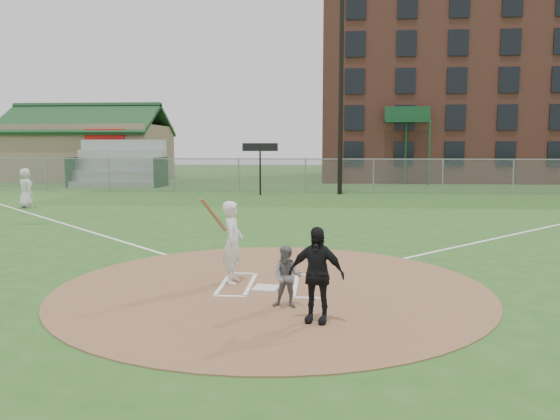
# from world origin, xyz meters

# --- Properties ---
(ground) EXTENTS (140.00, 140.00, 0.00)m
(ground) POSITION_xyz_m (0.00, 0.00, 0.00)
(ground) COLOR #27531C
(ground) RESTS_ON ground
(dirt_circle) EXTENTS (8.40, 8.40, 0.02)m
(dirt_circle) POSITION_xyz_m (0.00, 0.00, 0.01)
(dirt_circle) COLOR #8A6141
(dirt_circle) RESTS_ON ground
(home_plate) EXTENTS (0.53, 0.53, 0.03)m
(home_plate) POSITION_xyz_m (-0.11, -0.17, 0.04)
(home_plate) COLOR silver
(home_plate) RESTS_ON dirt_circle
(foul_line_first) EXTENTS (17.04, 17.04, 0.01)m
(foul_line_first) POSITION_xyz_m (9.00, 9.00, 0.01)
(foul_line_first) COLOR white
(foul_line_first) RESTS_ON ground
(foul_line_third) EXTENTS (17.04, 17.04, 0.01)m
(foul_line_third) POSITION_xyz_m (-9.00, 9.00, 0.01)
(foul_line_third) COLOR white
(foul_line_third) RESTS_ON ground
(catcher) EXTENTS (0.57, 0.47, 1.07)m
(catcher) POSITION_xyz_m (0.38, -1.35, 0.55)
(catcher) COLOR slate
(catcher) RESTS_ON dirt_circle
(umpire) EXTENTS (0.95, 0.57, 1.51)m
(umpire) POSITION_xyz_m (0.88, -2.08, 0.78)
(umpire) COLOR black
(umpire) RESTS_ON dirt_circle
(ondeck_player) EXTENTS (1.03, 0.97, 1.77)m
(ondeck_player) POSITION_xyz_m (-12.29, 13.05, 0.89)
(ondeck_player) COLOR silver
(ondeck_player) RESTS_ON ground
(batters_boxes) EXTENTS (2.08, 1.88, 0.01)m
(batters_boxes) POSITION_xyz_m (0.00, 0.15, 0.03)
(batters_boxes) COLOR white
(batters_boxes) RESTS_ON dirt_circle
(batter_at_plate) EXTENTS (0.74, 0.95, 1.78)m
(batter_at_plate) POSITION_xyz_m (-0.82, 0.24, 0.85)
(batter_at_plate) COLOR silver
(batter_at_plate) RESTS_ON dirt_circle
(outfield_fence) EXTENTS (56.08, 0.08, 2.03)m
(outfield_fence) POSITION_xyz_m (0.00, 22.00, 1.02)
(outfield_fence) COLOR slate
(outfield_fence) RESTS_ON ground
(bleachers) EXTENTS (6.08, 3.20, 3.20)m
(bleachers) POSITION_xyz_m (-13.00, 26.20, 1.59)
(bleachers) COLOR #B7BABF
(bleachers) RESTS_ON ground
(clubhouse) EXTENTS (12.20, 8.71, 6.23)m
(clubhouse) POSITION_xyz_m (-18.00, 32.99, 2.39)
(clubhouse) COLOR gray
(clubhouse) RESTS_ON ground
(brick_warehouse) EXTENTS (30.00, 17.17, 15.00)m
(brick_warehouse) POSITION_xyz_m (16.00, 37.96, 7.50)
(brick_warehouse) COLOR brown
(brick_warehouse) RESTS_ON ground
(light_pole) EXTENTS (1.20, 0.30, 12.22)m
(light_pole) POSITION_xyz_m (2.00, 21.00, 6.61)
(light_pole) COLOR black
(light_pole) RESTS_ON ground
(scoreboard_sign) EXTENTS (2.00, 0.10, 2.93)m
(scoreboard_sign) POSITION_xyz_m (-2.50, 20.20, 2.39)
(scoreboard_sign) COLOR black
(scoreboard_sign) RESTS_ON ground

